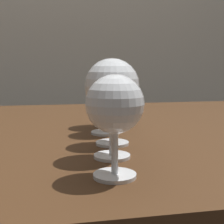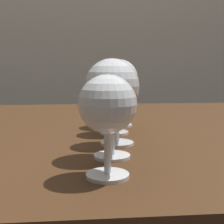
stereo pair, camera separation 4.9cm
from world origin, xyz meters
The scene contains 6 objects.
dining_table centered at (0.00, 0.00, 0.67)m, with size 1.56×0.98×0.74m.
wine_glass_port centered at (0.06, -0.37, 0.84)m, with size 0.08×0.08×0.13m.
wine_glass_rose centered at (0.07, -0.28, 0.86)m, with size 0.08×0.08×0.16m.
wine_glass_empty centered at (0.09, -0.20, 0.84)m, with size 0.08×0.08×0.15m.
wine_glass_amber centered at (0.09, -0.10, 0.83)m, with size 0.08×0.08×0.13m.
wine_glass_pinot centered at (0.11, -0.01, 0.86)m, with size 0.09×0.09×0.16m.
Camera 2 is at (0.02, -0.77, 0.89)m, focal length 50.96 mm.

